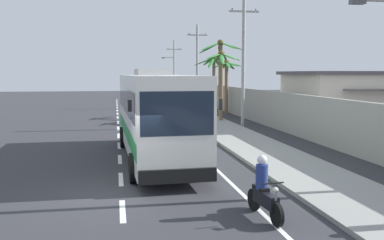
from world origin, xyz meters
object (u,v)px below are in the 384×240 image
coach_bus_foreground (155,113)px  palm_nearest (220,64)px  utility_pole_distant (174,68)px  palm_third (221,68)px  motorcycle_beside_bus (173,122)px  utility_pole_mid (243,58)px  palm_second (214,71)px  roadside_building (365,99)px  pedestrian_near_kerb (211,106)px  utility_pole_far (197,65)px  palm_fourth (227,75)px  motorcycle_trailing (264,192)px

coach_bus_foreground → palm_nearest: palm_nearest is taller
coach_bus_foreground → utility_pole_distant: utility_pole_distant is taller
coach_bus_foreground → palm_third: bearing=65.1°
motorcycle_beside_bus → utility_pole_mid: 6.96m
palm_second → utility_pole_mid: bearing=-94.8°
utility_pole_mid → palm_nearest: 7.18m
coach_bus_foreground → palm_nearest: 19.11m
roadside_building → palm_second: bearing=115.8°
pedestrian_near_kerb → palm_nearest: size_ratio=0.26×
utility_pole_distant → motorcycle_beside_bus: bearing=-97.7°
utility_pole_mid → utility_pole_far: 17.07m
palm_second → palm_nearest: bearing=-98.7°
utility_pole_mid → roadside_building: bearing=-7.8°
pedestrian_near_kerb → palm_fourth: size_ratio=0.34×
motorcycle_trailing → utility_pole_distant: (4.69, 52.71, 3.91)m
palm_third → roadside_building: size_ratio=0.51×
palm_third → utility_pole_mid: bearing=-77.2°
utility_pole_far → palm_third: 13.80m
palm_second → palm_fourth: bearing=-87.3°
utility_pole_far → palm_nearest: utility_pole_far is taller
roadside_building → palm_nearest: bearing=135.5°
utility_pole_distant → roadside_building: (8.94, -35.33, -2.61)m
motorcycle_trailing → palm_fourth: palm_fourth is taller
motorcycle_trailing → palm_second: 33.55m
coach_bus_foreground → palm_third: palm_third is taller
coach_bus_foreground → utility_pole_mid: utility_pole_mid is taller
palm_fourth → pedestrian_near_kerb: bearing=-119.5°
utility_pole_mid → roadside_building: size_ratio=0.85×
utility_pole_far → palm_third: (-0.73, -13.77, -0.53)m
coach_bus_foreground → roadside_building: bearing=30.2°
motorcycle_beside_bus → motorcycle_trailing: 16.50m
motorcycle_beside_bus → palm_fourth: palm_fourth is taller
pedestrian_near_kerb → palm_third: palm_third is taller
coach_bus_foreground → utility_pole_far: 28.43m
motorcycle_beside_bus → roadside_building: 13.94m
palm_second → roadside_building: palm_second is taller
palm_second → roadside_building: size_ratio=0.52×
motorcycle_trailing → utility_pole_far: 36.20m
pedestrian_near_kerb → palm_second: size_ratio=0.31×
motorcycle_beside_bus → pedestrian_near_kerb: bearing=61.4°
motorcycle_beside_bus → palm_second: (6.41, 16.30, 3.35)m
palm_nearest → palm_third: 3.99m
pedestrian_near_kerb → roadside_building: 11.85m
utility_pole_far → palm_nearest: size_ratio=1.35×
coach_bus_foreground → motorcycle_trailing: bearing=-75.7°
utility_pole_far → palm_second: utility_pole_far is taller
palm_second → motorcycle_trailing: bearing=-100.7°
motorcycle_beside_bus → palm_nearest: bearing=60.0°
palm_third → utility_pole_far: bearing=87.0°
pedestrian_near_kerb → palm_second: (2.26, 8.69, 2.97)m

